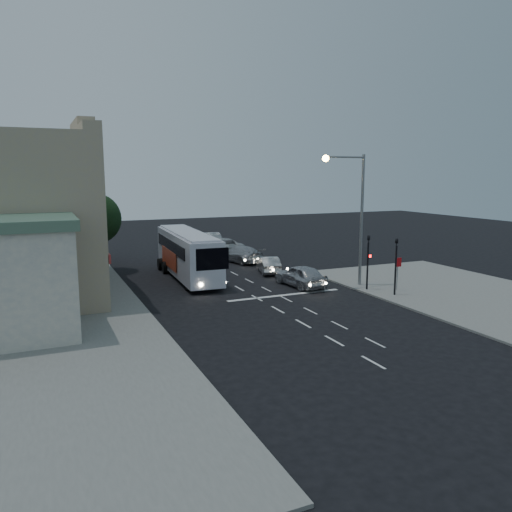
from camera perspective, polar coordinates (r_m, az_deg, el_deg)
name	(u,v)px	position (r m, az deg, el deg)	size (l,w,h in m)	color
ground	(270,306)	(30.09, 1.66, -5.69)	(120.00, 120.00, 0.00)	black
sidewalk_near	(483,298)	(34.74, 24.51, -4.39)	(12.00, 24.00, 0.12)	slate
sidewalk_far	(34,296)	(35.06, -24.07, -4.24)	(12.00, 50.00, 0.12)	slate
road_markings	(266,292)	(33.52, 1.20, -4.11)	(8.00, 30.55, 0.01)	silver
tour_bus	(188,253)	(37.97, -7.82, 0.34)	(2.99, 11.64, 3.54)	silver
car_suv	(301,276)	(35.07, 5.13, -2.25)	(1.84, 4.58, 1.56)	#AFAFB4
car_sedan_a	(268,265)	(39.82, 1.42, -0.99)	(1.40, 4.02, 1.32)	#A0A0A0
car_sedan_b	(240,254)	(44.54, -1.89, 0.21)	(2.05, 5.04, 1.46)	#A7A6AA
car_sedan_c	(220,246)	(49.15, -4.11, 1.14)	(2.68, 5.80, 1.61)	#AEAEAE
car_extra	(210,240)	(53.68, -5.25, 1.84)	(1.74, 5.00, 1.65)	#A7A7A7
traffic_signal_main	(368,256)	(34.12, 12.70, 0.04)	(0.25, 0.35, 4.10)	black
traffic_signal_side	(396,260)	(33.01, 15.71, -0.39)	(0.18, 0.15, 4.10)	black
regulatory_sign	(398,268)	(34.51, 15.92, -1.38)	(0.45, 0.12, 2.20)	slate
streetlight	(354,205)	(34.75, 11.15, 5.76)	(3.32, 0.44, 9.00)	slate
main_building	(11,218)	(34.33, -26.23, 3.97)	(10.12, 12.00, 11.00)	tan
low_building_north	(24,227)	(46.42, -25.00, 3.02)	(9.40, 9.40, 6.50)	#A4A39C
street_tree	(95,216)	(41.58, -17.88, 4.34)	(4.00, 4.00, 6.20)	black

